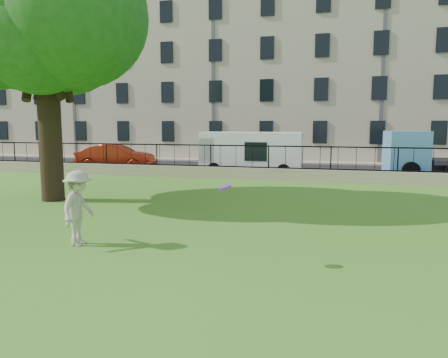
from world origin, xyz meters
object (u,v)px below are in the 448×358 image
(man, at_px, (78,208))
(frisbee, at_px, (225,187))
(red_sedan, at_px, (116,157))
(tree, at_px, (42,7))
(white_van, at_px, (252,153))
(blue_truck, at_px, (444,154))

(man, height_order, frisbee, man)
(frisbee, height_order, red_sedan, frisbee)
(tree, bearing_deg, man, -48.19)
(man, bearing_deg, white_van, -7.81)
(man, distance_m, frisbee, 3.73)
(tree, relative_size, white_van, 1.85)
(red_sedan, distance_m, white_van, 8.42)
(tree, distance_m, white_van, 12.81)
(tree, distance_m, red_sedan, 12.13)
(man, relative_size, red_sedan, 0.37)
(frisbee, relative_size, white_van, 0.05)
(tree, xyz_separation_m, white_van, (5.49, 10.08, -5.69))
(frisbee, xyz_separation_m, white_van, (-2.66, 15.63, -0.40))
(tree, height_order, red_sedan, tree)
(tree, xyz_separation_m, frisbee, (8.15, -5.54, -5.29))
(white_van, bearing_deg, blue_truck, 3.67)
(white_van, bearing_deg, frisbee, -82.40)
(frisbee, xyz_separation_m, blue_truck, (7.32, 16.63, -0.36))
(frisbee, bearing_deg, red_sedan, 125.31)
(man, distance_m, red_sedan, 16.86)
(tree, height_order, man, tree)
(frisbee, height_order, blue_truck, blue_truck)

